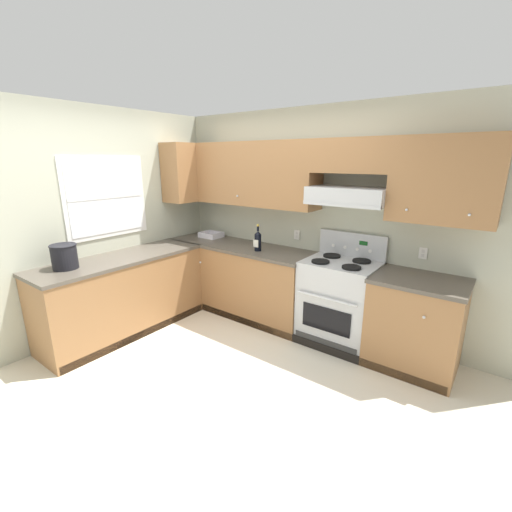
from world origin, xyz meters
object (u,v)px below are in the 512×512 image
Objects in this scene: wine_bottle at (258,240)px; bucket at (64,256)px; bowl at (211,235)px; stove at (338,302)px.

bucket is at bearing -123.34° from wine_bottle.
bowl is at bearing 85.25° from bucket.
wine_bottle is at bearing -174.56° from stove.
wine_bottle reaches higher than bucket.
stove reaches higher than bowl.
bucket is at bearing -94.75° from bowl.
wine_bottle reaches higher than bowl.
bucket is (-0.16, -1.93, 0.11)m from bowl.
stove reaches higher than bucket.
stove is at bearing 5.44° from wine_bottle.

